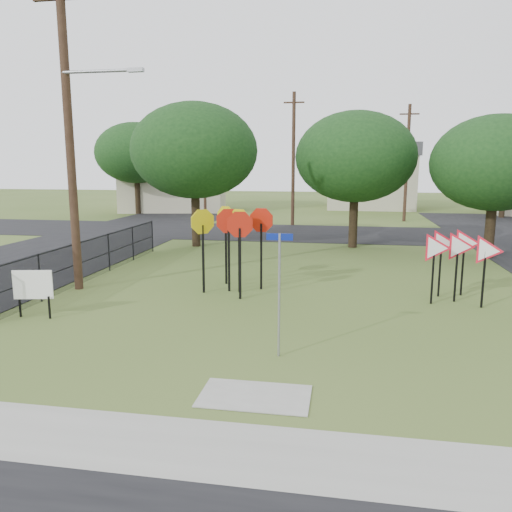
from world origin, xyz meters
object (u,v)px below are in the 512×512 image
(street_name_sign, at_px, (279,286))
(yield_sign_cluster, at_px, (456,249))
(info_board, at_px, (33,286))
(stop_sign_cluster, at_px, (233,231))

(street_name_sign, height_order, yield_sign_cluster, street_name_sign)
(yield_sign_cluster, xyz_separation_m, info_board, (-11.71, -3.82, -0.73))
(stop_sign_cluster, distance_m, yield_sign_cluster, 6.98)
(street_name_sign, relative_size, stop_sign_cluster, 0.98)
(stop_sign_cluster, height_order, yield_sign_cluster, stop_sign_cluster)
(yield_sign_cluster, bearing_deg, stop_sign_cluster, 179.83)
(stop_sign_cluster, bearing_deg, info_board, -140.96)
(stop_sign_cluster, xyz_separation_m, yield_sign_cluster, (6.97, -0.02, -0.41))
(street_name_sign, xyz_separation_m, info_board, (-6.97, 1.63, -0.69))
(street_name_sign, distance_m, stop_sign_cluster, 5.92)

